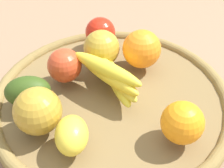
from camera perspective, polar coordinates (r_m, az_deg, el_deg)
The scene contains 11 objects.
ground_plane at distance 0.61m, azimuth 0.00°, elevation -3.75°, with size 2.40×2.40×0.00m, color #8D6C4F.
basket at distance 0.60m, azimuth 0.00°, elevation -2.65°, with size 0.46×0.46×0.03m.
apple_0 at distance 0.60m, azimuth -8.75°, elevation 3.48°, with size 0.07×0.07×0.07m, color #CA4222.
apple_3 at distance 0.63m, azimuth -1.95°, elevation 6.68°, with size 0.07×0.07×0.07m, color #B0912C.
banana_bunch at distance 0.57m, azimuth -0.13°, elevation 1.65°, with size 0.16×0.14×0.07m.
orange_1 at distance 0.50m, azimuth 12.91°, elevation -6.99°, with size 0.07×0.07×0.07m, color orange.
orange_0 at distance 0.63m, azimuth 5.53°, elevation 6.49°, with size 0.08×0.08×0.08m, color orange.
lemon_0 at distance 0.48m, azimuth -7.49°, elevation -9.37°, with size 0.07×0.05×0.05m, color yellow.
apple_2 at distance 0.51m, azimuth -13.60°, elevation -4.89°, with size 0.08×0.08×0.08m, color #B28A2A.
apple_1 at distance 0.69m, azimuth -2.17°, elevation 9.55°, with size 0.07×0.07×0.07m, color red.
avocado at distance 0.56m, azimuth -15.34°, elevation -1.34°, with size 0.08×0.06×0.06m, color #304814.
Camera 1 is at (-0.17, 0.40, 0.43)m, focal length 49.30 mm.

